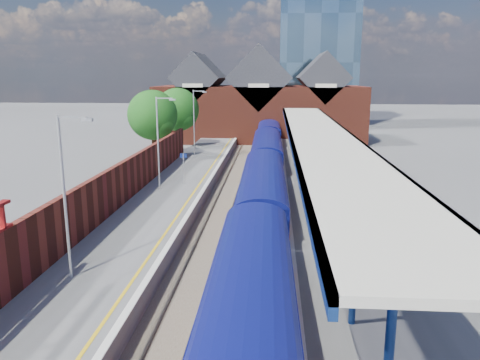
% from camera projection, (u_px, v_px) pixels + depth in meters
% --- Properties ---
extents(ground, '(240.00, 240.00, 0.00)m').
position_uv_depth(ground, '(250.00, 181.00, 43.35)').
color(ground, '#5B5B5E').
rests_on(ground, ground).
extents(ballast_bed, '(6.00, 76.00, 0.06)m').
position_uv_depth(ballast_bed, '(243.00, 211.00, 33.61)').
color(ballast_bed, '#473D33').
rests_on(ballast_bed, ground).
extents(rails, '(4.51, 76.00, 0.14)m').
position_uv_depth(rails, '(243.00, 209.00, 33.59)').
color(rails, slate).
rests_on(rails, ground).
extents(left_platform, '(5.00, 76.00, 1.00)m').
position_uv_depth(left_platform, '(167.00, 203.00, 33.90)').
color(left_platform, '#565659').
rests_on(left_platform, ground).
extents(right_platform, '(6.00, 76.00, 1.00)m').
position_uv_depth(right_platform, '(327.00, 206.00, 33.08)').
color(right_platform, '#565659').
rests_on(right_platform, ground).
extents(coping_left, '(0.30, 76.00, 0.05)m').
position_uv_depth(coping_left, '(199.00, 196.00, 33.62)').
color(coping_left, silver).
rests_on(coping_left, left_platform).
extents(coping_right, '(0.30, 76.00, 0.05)m').
position_uv_depth(coping_right, '(287.00, 198.00, 33.17)').
color(coping_right, silver).
rests_on(coping_right, right_platform).
extents(yellow_line, '(0.14, 76.00, 0.01)m').
position_uv_depth(yellow_line, '(191.00, 197.00, 33.66)').
color(yellow_line, yellow).
rests_on(yellow_line, left_platform).
extents(train, '(3.00, 65.93, 3.45)m').
position_uv_depth(train, '(265.00, 167.00, 38.80)').
color(train, '#0D115B').
rests_on(train, ground).
extents(canopy, '(4.50, 52.00, 4.48)m').
position_uv_depth(canopy, '(320.00, 136.00, 33.98)').
color(canopy, navy).
rests_on(canopy, right_platform).
extents(lamp_post_b, '(1.48, 0.18, 7.00)m').
position_uv_depth(lamp_post_b, '(67.00, 188.00, 19.35)').
color(lamp_post_b, '#A5A8AA').
rests_on(lamp_post_b, left_platform).
extents(lamp_post_c, '(1.48, 0.18, 7.00)m').
position_uv_depth(lamp_post_c, '(160.00, 138.00, 34.92)').
color(lamp_post_c, '#A5A8AA').
rests_on(lamp_post_c, left_platform).
extents(lamp_post_d, '(1.48, 0.18, 7.00)m').
position_uv_depth(lamp_post_d, '(195.00, 118.00, 50.49)').
color(lamp_post_d, '#A5A8AA').
rests_on(lamp_post_d, left_platform).
extents(platform_sign, '(0.55, 0.08, 2.50)m').
position_uv_depth(platform_sign, '(184.00, 163.00, 37.27)').
color(platform_sign, '#A5A8AA').
rests_on(platform_sign, left_platform).
extents(brick_wall, '(0.35, 50.00, 3.86)m').
position_uv_depth(brick_wall, '(97.00, 199.00, 27.37)').
color(brick_wall, maroon).
rests_on(brick_wall, left_platform).
extents(station_building, '(30.00, 12.12, 13.78)m').
position_uv_depth(station_building, '(260.00, 104.00, 69.40)').
color(station_building, maroon).
rests_on(station_building, ground).
extents(glass_tower, '(14.20, 14.20, 40.30)m').
position_uv_depth(glass_tower, '(318.00, 17.00, 86.88)').
color(glass_tower, '#415C70').
rests_on(glass_tower, ground).
extents(tree_near, '(5.20, 5.20, 8.10)m').
position_uv_depth(tree_near, '(154.00, 116.00, 48.66)').
color(tree_near, '#382314').
rests_on(tree_near, ground).
extents(tree_far, '(5.20, 5.20, 8.10)m').
position_uv_depth(tree_far, '(179.00, 111.00, 56.37)').
color(tree_far, '#382314').
rests_on(tree_far, ground).
extents(parked_car_silver, '(4.42, 1.97, 1.41)m').
position_uv_depth(parked_car_silver, '(356.00, 221.00, 25.64)').
color(parked_car_silver, '#B6B7BB').
rests_on(parked_car_silver, right_platform).
extents(parked_car_dark, '(4.96, 3.00, 1.34)m').
position_uv_depth(parked_car_dark, '(348.00, 189.00, 32.97)').
color(parked_car_dark, black).
rests_on(parked_car_dark, right_platform).
extents(parked_car_blue, '(4.32, 2.42, 1.14)m').
position_uv_depth(parked_car_blue, '(328.00, 174.00, 38.77)').
color(parked_car_blue, navy).
rests_on(parked_car_blue, right_platform).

